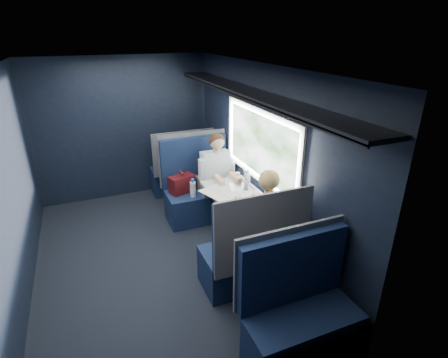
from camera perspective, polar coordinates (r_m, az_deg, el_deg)
name	(u,v)px	position (r m, az deg, el deg)	size (l,w,h in m)	color
ground	(158,260)	(4.56, -10.78, -12.84)	(2.80, 4.20, 0.01)	black
room_shell	(150,147)	(3.89, -12.06, 5.19)	(3.00, 4.40, 2.40)	black
table	(234,198)	(4.48, 1.57, -3.12)	(0.62, 1.00, 0.74)	#54565E
seat_bay_near	(198,191)	(5.25, -4.30, -1.91)	(1.04, 0.62, 1.26)	#0B1633
seat_bay_far	(251,255)	(3.86, 4.39, -12.25)	(1.04, 0.62, 1.26)	#0B1633
seat_row_front	(182,170)	(6.07, -6.94, 1.43)	(1.04, 0.51, 1.16)	#0B1633
seat_row_back	(299,315)	(3.26, 12.15, -20.83)	(1.04, 0.51, 1.16)	#0B1633
man	(218,174)	(5.06, -0.94, 0.82)	(0.53, 0.56, 1.32)	black
woman	(265,218)	(3.92, 6.72, -6.33)	(0.53, 0.56, 1.32)	black
papers	(235,195)	(4.38, 1.82, -2.55)	(0.56, 0.80, 0.01)	white
laptop	(242,183)	(4.59, 2.95, -0.58)	(0.29, 0.34, 0.22)	silver
bottle_small	(248,177)	(4.68, 3.97, 0.28)	(0.06, 0.06, 0.20)	silver
cup	(237,176)	(4.83, 2.21, 0.53)	(0.07, 0.07, 0.09)	white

